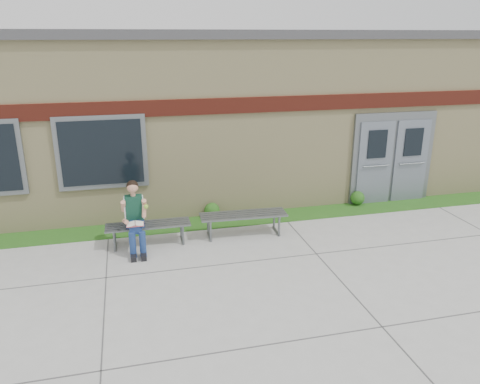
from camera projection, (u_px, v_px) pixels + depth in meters
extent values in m
plane|color=#9E9E99|center=(276.00, 272.00, 8.51)|extent=(80.00, 80.00, 0.00)
cube|color=#1F5416|center=(241.00, 219.00, 10.90)|extent=(16.00, 0.80, 0.02)
cube|color=beige|center=(213.00, 112.00, 13.40)|extent=(16.00, 6.00, 4.00)
cube|color=#3F3F42|center=(212.00, 35.00, 12.73)|extent=(16.20, 6.20, 0.20)
cube|color=maroon|center=(238.00, 105.00, 10.41)|extent=(16.00, 0.06, 0.35)
cube|color=slate|center=(102.00, 152.00, 10.02)|extent=(1.90, 0.08, 1.60)
cube|color=black|center=(102.00, 153.00, 9.98)|extent=(1.70, 0.04, 1.40)
cube|color=slate|center=(392.00, 158.00, 11.77)|extent=(2.20, 0.08, 2.30)
cube|color=slate|center=(375.00, 164.00, 11.64)|extent=(0.92, 0.06, 2.10)
cube|color=slate|center=(410.00, 161.00, 11.87)|extent=(0.92, 0.06, 2.10)
cube|color=slate|center=(148.00, 225.00, 9.50)|extent=(1.71, 0.49, 0.03)
cube|color=slate|center=(115.00, 238.00, 9.42)|extent=(0.05, 0.47, 0.39)
cube|color=slate|center=(182.00, 232.00, 9.73)|extent=(0.05, 0.47, 0.39)
cube|color=slate|center=(243.00, 215.00, 9.94)|extent=(1.86, 0.60, 0.04)
cube|color=slate|center=(210.00, 229.00, 9.86)|extent=(0.07, 0.51, 0.42)
cube|color=slate|center=(276.00, 222.00, 10.19)|extent=(0.07, 0.51, 0.42)
cube|color=navy|center=(135.00, 222.00, 9.37)|extent=(0.36, 0.26, 0.17)
cube|color=#0D3220|center=(134.00, 207.00, 9.25)|extent=(0.34, 0.21, 0.48)
sphere|color=tan|center=(132.00, 187.00, 9.10)|extent=(0.22, 0.22, 0.22)
sphere|color=black|center=(132.00, 186.00, 9.12)|extent=(0.23, 0.23, 0.23)
cylinder|color=navy|center=(130.00, 227.00, 9.09)|extent=(0.16, 0.44, 0.16)
cylinder|color=navy|center=(140.00, 226.00, 9.13)|extent=(0.16, 0.44, 0.16)
cylinder|color=navy|center=(133.00, 245.00, 8.95)|extent=(0.13, 0.13, 0.53)
cylinder|color=navy|center=(143.00, 244.00, 9.00)|extent=(0.13, 0.13, 0.53)
cube|color=black|center=(134.00, 257.00, 8.95)|extent=(0.11, 0.27, 0.11)
cube|color=black|center=(144.00, 256.00, 8.99)|extent=(0.11, 0.27, 0.11)
cylinder|color=tan|center=(123.00, 206.00, 9.13)|extent=(0.10, 0.23, 0.28)
cylinder|color=tan|center=(144.00, 205.00, 9.21)|extent=(0.10, 0.23, 0.28)
cube|color=white|center=(135.00, 224.00, 8.96)|extent=(0.33, 0.23, 0.02)
cube|color=#D75059|center=(135.00, 224.00, 8.97)|extent=(0.33, 0.24, 0.01)
sphere|color=#93D137|center=(146.00, 207.00, 9.08)|extent=(0.09, 0.09, 0.09)
sphere|color=#1F5416|center=(212.00, 210.00, 10.92)|extent=(0.36, 0.36, 0.36)
sphere|color=#1F5416|center=(357.00, 198.00, 11.76)|extent=(0.35, 0.35, 0.35)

